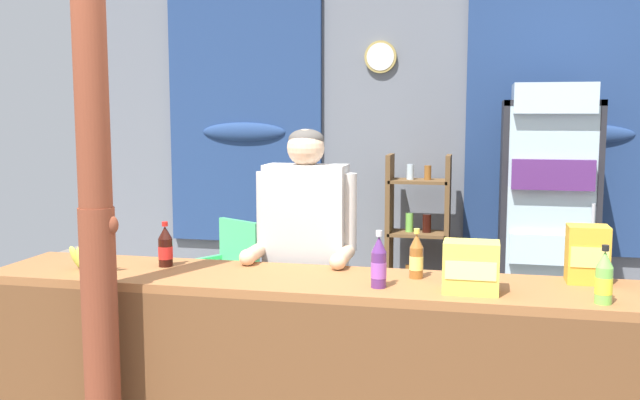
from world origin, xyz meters
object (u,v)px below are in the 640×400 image
bottle_shelf_rack (418,239)px  plastic_lawn_chair (226,271)px  stall_counter (324,364)px  soda_bottle_grape_soda (379,263)px  shopkeeper (306,243)px  soda_bottle_cola (165,247)px  snack_box_choco_powder (587,254)px  soda_bottle_iced_tea (416,257)px  soda_bottle_lime_soda (604,279)px  drink_fridge (547,206)px  snack_box_instant_noodle (471,267)px  timber_post (96,220)px  banana_bunch (92,258)px

bottle_shelf_rack → plastic_lawn_chair: bearing=-158.7°
stall_counter → soda_bottle_grape_soda: size_ratio=12.99×
shopkeeper → plastic_lawn_chair: bearing=124.5°
soda_bottle_cola → snack_box_choco_powder: 1.93m
soda_bottle_cola → soda_bottle_grape_soda: bearing=-10.2°
shopkeeper → soda_bottle_cola: 0.71m
soda_bottle_cola → shopkeeper: bearing=32.0°
bottle_shelf_rack → soda_bottle_cola: 2.52m
bottle_shelf_rack → soda_bottle_cola: bottle_shelf_rack is taller
soda_bottle_iced_tea → snack_box_choco_powder: 0.74m
soda_bottle_iced_tea → soda_bottle_lime_soda: bearing=-20.1°
shopkeeper → soda_bottle_cola: size_ratio=7.24×
drink_fridge → snack_box_instant_noodle: 2.28m
plastic_lawn_chair → shopkeeper: size_ratio=0.55×
timber_post → banana_bunch: 0.46m
soda_bottle_lime_soda → soda_bottle_grape_soda: (-0.88, 0.06, 0.01)m
soda_bottle_grape_soda → snack_box_choco_powder: 0.92m
bottle_shelf_rack → banana_bunch: size_ratio=4.93×
soda_bottle_lime_soda → plastic_lawn_chair: bearing=138.8°
bottle_shelf_rack → soda_bottle_cola: size_ratio=6.17×
soda_bottle_iced_tea → soda_bottle_cola: 1.20m
shopkeeper → soda_bottle_grape_soda: bearing=-51.0°
timber_post → soda_bottle_cola: 0.53m
shopkeeper → soda_bottle_iced_tea: bearing=-30.8°
bottle_shelf_rack → plastic_lawn_chair: bottle_shelf_rack is taller
plastic_lawn_chair → banana_bunch: size_ratio=3.16×
soda_bottle_iced_tea → soda_bottle_grape_soda: (-0.14, -0.21, 0.01)m
bottle_shelf_rack → soda_bottle_grape_soda: 2.50m
drink_fridge → plastic_lawn_chair: 2.35m
drink_fridge → banana_bunch: drink_fridge is taller
bottle_shelf_rack → banana_bunch: 2.79m
plastic_lawn_chair → soda_bottle_iced_tea: size_ratio=3.84×
snack_box_instant_noodle → stall_counter: bearing=-179.5°
soda_bottle_lime_soda → snack_box_choco_powder: 0.35m
soda_bottle_lime_soda → soda_bottle_cola: bearing=172.6°
plastic_lawn_chair → soda_bottle_lime_soda: 3.09m
soda_bottle_cola → snack_box_instant_noodle: size_ratio=0.97×
soda_bottle_lime_soda → snack_box_choco_powder: snack_box_choco_powder is taller
banana_bunch → bottle_shelf_rack: bearing=61.8°
shopkeeper → snack_box_choco_powder: 1.36m
shopkeeper → soda_bottle_lime_soda: bearing=-25.1°
plastic_lawn_chair → shopkeeper: 1.75m
stall_counter → snack_box_choco_powder: size_ratio=12.68×
timber_post → drink_fridge: (2.00, 2.52, -0.20)m
timber_post → snack_box_choco_powder: bearing=16.2°
snack_box_choco_powder → soda_bottle_iced_tea: bearing=-173.7°
snack_box_choco_powder → timber_post: bearing=-163.8°
bottle_shelf_rack → snack_box_choco_powder: bearing=-67.2°
stall_counter → bottle_shelf_rack: bottle_shelf_rack is taller
soda_bottle_iced_tea → snack_box_choco_powder: bearing=6.3°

